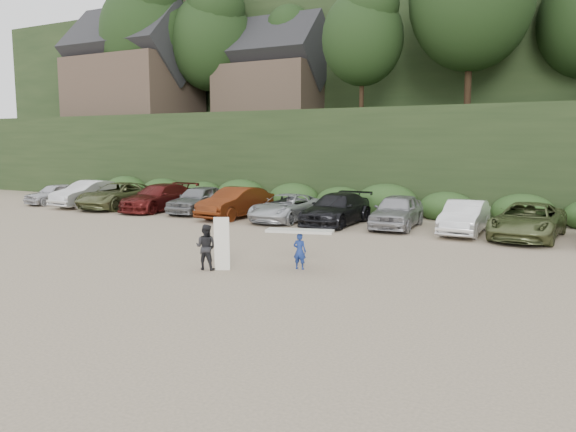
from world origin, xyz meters
The scene contains 5 objects.
ground centered at (0.00, 0.00, 0.00)m, with size 120.00×120.00×0.00m, color tan.
hillside_backdrop centered at (-0.26, 35.93, 11.22)m, with size 90.00×41.50×28.00m.
parked_cars centered at (-2.52, 9.97, 0.76)m, with size 39.40×5.93×1.63m.
child_surfer centered at (2.65, 0.39, 0.87)m, with size 2.22×1.15×1.28m.
adult_surfer centered at (0.10, -1.07, 0.74)m, with size 1.22×0.67×1.72m.
Camera 1 is at (10.78, -15.24, 4.04)m, focal length 35.00 mm.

